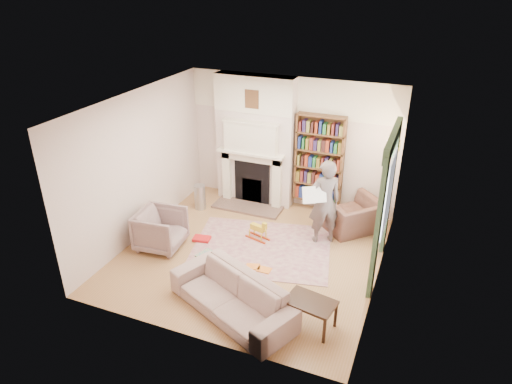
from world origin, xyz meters
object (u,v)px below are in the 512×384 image
at_px(armchair_left, 161,229).
at_px(paraffin_heater, 200,197).
at_px(armchair_reading, 353,216).
at_px(sofa, 232,295).
at_px(rocking_horse, 258,230).
at_px(bookcase, 319,159).
at_px(coffee_table, 310,314).
at_px(man_reading, 325,202).

bearing_deg(armchair_left, paraffin_heater, -3.28).
relative_size(armchair_reading, sofa, 0.49).
distance_m(armchair_left, rocking_horse, 1.82).
xyz_separation_m(paraffin_heater, rocking_horse, (1.63, -0.71, -0.07)).
height_order(bookcase, sofa, bookcase).
distance_m(sofa, coffee_table, 1.18).
relative_size(bookcase, armchair_left, 2.25).
bearing_deg(bookcase, armchair_reading, -33.42).
height_order(armchair_left, paraffin_heater, armchair_left).
bearing_deg(coffee_table, man_reading, 110.83).
height_order(bookcase, armchair_reading, bookcase).
bearing_deg(paraffin_heater, armchair_reading, 5.41).
distance_m(bookcase, man_reading, 1.31).
xyz_separation_m(coffee_table, rocking_horse, (-1.58, 1.93, -0.02)).
height_order(bookcase, armchair_left, bookcase).
xyz_separation_m(bookcase, coffee_table, (0.86, -3.53, -0.95)).
distance_m(coffee_table, rocking_horse, 2.50).
xyz_separation_m(coffee_table, paraffin_heater, (-3.22, 2.64, 0.05)).
relative_size(bookcase, paraffin_heater, 3.36).
distance_m(paraffin_heater, rocking_horse, 1.78).
distance_m(armchair_reading, sofa, 3.31).
height_order(sofa, man_reading, man_reading).
bearing_deg(man_reading, bookcase, -102.13).
relative_size(man_reading, rocking_horse, 3.52).
bearing_deg(paraffin_heater, coffee_table, -39.35).
height_order(bookcase, rocking_horse, bookcase).
xyz_separation_m(armchair_reading, man_reading, (-0.45, -0.60, 0.50)).
relative_size(armchair_left, paraffin_heater, 1.49).
xyz_separation_m(armchair_reading, paraffin_heater, (-3.24, -0.31, -0.06)).
bearing_deg(armchair_reading, rocking_horse, -13.42).
bearing_deg(man_reading, armchair_left, -6.34).
relative_size(coffee_table, paraffin_heater, 1.27).
height_order(armchair_reading, paraffin_heater, armchair_reading).
bearing_deg(coffee_table, armchair_left, 172.87).
relative_size(bookcase, armchair_reading, 1.81).
relative_size(armchair_reading, armchair_left, 1.24).
bearing_deg(armchair_left, man_reading, -69.47).
xyz_separation_m(armchair_reading, rocking_horse, (-1.61, -1.02, -0.12)).
relative_size(armchair_left, rocking_horse, 1.74).
bearing_deg(sofa, paraffin_heater, 150.69).
bearing_deg(coffee_table, sofa, -162.40).
bearing_deg(armchair_reading, man_reading, 7.47).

